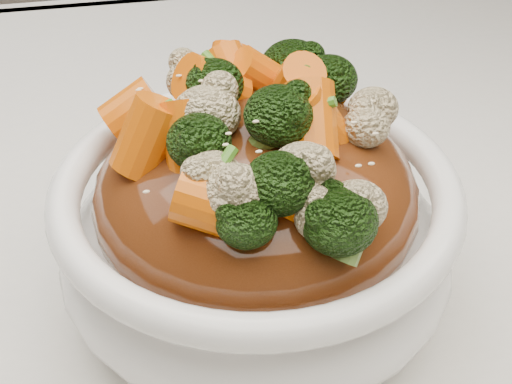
{
  "coord_description": "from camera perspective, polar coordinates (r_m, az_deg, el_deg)",
  "views": [
    {
      "loc": [
        -0.03,
        -0.35,
        1.07
      ],
      "look_at": [
        0.03,
        -0.03,
        0.82
      ],
      "focal_mm": 55.0,
      "sensor_mm": 36.0,
      "label": 1
    }
  ],
  "objects": [
    {
      "name": "sesame_seeds",
      "position": [
        0.37,
        -0.0,
        7.27
      ],
      "size": [
        0.17,
        0.17,
        0.01
      ],
      "primitive_type": null,
      "rotation": [
        0.0,
        0.0,
        -0.1
      ],
      "color": "beige",
      "rests_on": "sauce_base"
    },
    {
      "name": "bowl",
      "position": [
        0.43,
        -0.0,
        -3.42
      ],
      "size": [
        0.23,
        0.23,
        0.08
      ],
      "primitive_type": null,
      "rotation": [
        0.0,
        0.0,
        -0.1
      ],
      "color": "white",
      "rests_on": "tablecloth"
    },
    {
      "name": "cauliflower",
      "position": [
        0.37,
        0.0,
        6.75
      ],
      "size": [
        0.19,
        0.19,
        0.04
      ],
      "primitive_type": null,
      "rotation": [
        0.0,
        0.0,
        -0.1
      ],
      "color": "#CDBB8C",
      "rests_on": "sauce_base"
    },
    {
      "name": "sauce_base",
      "position": [
        0.41,
        0.0,
        -0.33
      ],
      "size": [
        0.19,
        0.19,
        0.09
      ],
      "primitive_type": "ellipsoid",
      "rotation": [
        0.0,
        0.0,
        -0.1
      ],
      "color": "#50240D",
      "rests_on": "bowl"
    },
    {
      "name": "scallions",
      "position": [
        0.37,
        -0.0,
        7.27
      ],
      "size": [
        0.14,
        0.14,
        0.02
      ],
      "primitive_type": null,
      "rotation": [
        0.0,
        0.0,
        -0.1
      ],
      "color": "#3C781B",
      "rests_on": "sauce_base"
    },
    {
      "name": "carrots",
      "position": [
        0.37,
        0.0,
        7.14
      ],
      "size": [
        0.19,
        0.19,
        0.05
      ],
      "primitive_type": null,
      "rotation": [
        0.0,
        0.0,
        -0.1
      ],
      "color": "#D55C06",
      "rests_on": "sauce_base"
    },
    {
      "name": "broccoli",
      "position": [
        0.37,
        0.0,
        7.01
      ],
      "size": [
        0.19,
        0.19,
        0.04
      ],
      "primitive_type": null,
      "rotation": [
        0.0,
        0.0,
        -0.1
      ],
      "color": "black",
      "rests_on": "sauce_base"
    },
    {
      "name": "tablecloth",
      "position": [
        0.49,
        -4.39,
        -7.2
      ],
      "size": [
        1.2,
        0.8,
        0.04
      ],
      "primitive_type": "cube",
      "color": "silver",
      "rests_on": "dining_table"
    }
  ]
}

